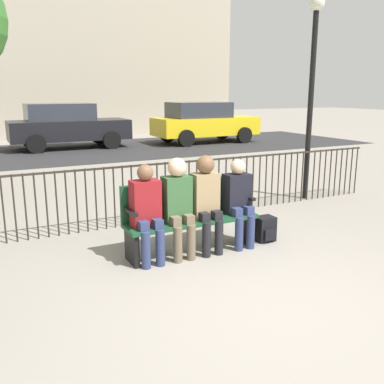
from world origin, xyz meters
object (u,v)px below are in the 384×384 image
at_px(seated_person_3, 238,198).
at_px(backpack, 265,229).
at_px(seated_person_1, 178,202).
at_px(parked_car_2, 204,122).
at_px(park_bench, 189,214).
at_px(seated_person_0, 147,209).
at_px(seated_person_2, 206,198).
at_px(lamp_post, 313,68).
at_px(parked_car_0, 67,125).

distance_m(seated_person_3, backpack, 0.65).
distance_m(seated_person_1, seated_person_3, 0.88).
relative_size(seated_person_1, parked_car_2, 0.30).
xyz_separation_m(park_bench, seated_person_0, (-0.63, -0.13, 0.17)).
bearing_deg(park_bench, seated_person_2, -35.06).
relative_size(seated_person_3, lamp_post, 0.32).
bearing_deg(parked_car_2, seated_person_1, -119.86).
distance_m(parked_car_0, parked_car_2, 5.32).
relative_size(seated_person_2, parked_car_2, 0.30).
height_order(seated_person_3, lamp_post, lamp_post).
height_order(seated_person_0, seated_person_1, seated_person_1).
bearing_deg(park_bench, seated_person_0, -168.35).
bearing_deg(lamp_post, seated_person_2, -152.33).
height_order(seated_person_0, parked_car_0, parked_car_0).
bearing_deg(lamp_post, parked_car_2, 73.63).
bearing_deg(parked_car_2, backpack, -114.24).
distance_m(seated_person_2, lamp_post, 3.89).
height_order(park_bench, seated_person_1, seated_person_1).
distance_m(park_bench, seated_person_3, 0.69).
bearing_deg(lamp_post, seated_person_1, -155.06).
bearing_deg(parked_car_2, seated_person_3, -116.20).
distance_m(seated_person_0, parked_car_0, 11.47).
bearing_deg(seated_person_1, seated_person_0, -179.62).
distance_m(seated_person_1, seated_person_2, 0.39).
xyz_separation_m(park_bench, parked_car_2, (5.94, 10.59, 0.35)).
xyz_separation_m(lamp_post, parked_car_0, (-2.61, 9.77, -1.60)).
xyz_separation_m(seated_person_3, lamp_post, (2.60, 1.62, 1.79)).
distance_m(seated_person_0, seated_person_2, 0.81).
distance_m(seated_person_1, lamp_post, 4.21).
bearing_deg(seated_person_2, seated_person_0, -179.79).
height_order(backpack, lamp_post, lamp_post).
relative_size(seated_person_1, seated_person_3, 1.07).
xyz_separation_m(parked_car_0, parked_car_2, (5.28, -0.68, 0.00)).
bearing_deg(backpack, seated_person_1, 178.91).
height_order(park_bench, lamp_post, lamp_post).
relative_size(seated_person_2, parked_car_0, 0.30).
bearing_deg(seated_person_1, parked_car_0, 85.61).
bearing_deg(seated_person_0, lamp_post, 22.62).
height_order(seated_person_2, parked_car_2, parked_car_2).
relative_size(seated_person_2, seated_person_3, 1.07).
distance_m(seated_person_2, backpack, 1.07).
relative_size(seated_person_0, seated_person_3, 1.03).
bearing_deg(seated_person_1, seated_person_3, -0.30).
bearing_deg(backpack, seated_person_0, 179.26).
bearing_deg(seated_person_2, park_bench, 144.94).
bearing_deg(seated_person_0, parked_car_0, 83.56).
xyz_separation_m(seated_person_1, backpack, (1.32, -0.03, -0.54)).
relative_size(seated_person_1, parked_car_0, 0.30).
height_order(backpack, parked_car_0, parked_car_0).
relative_size(backpack, parked_car_2, 0.08).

